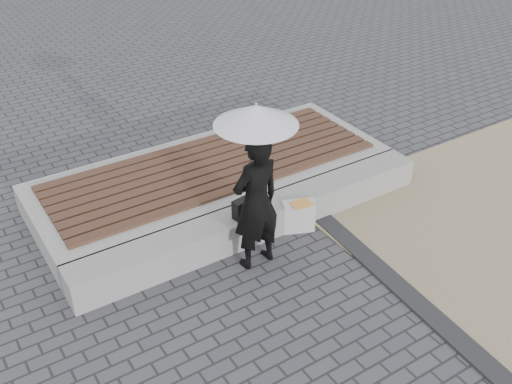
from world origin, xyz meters
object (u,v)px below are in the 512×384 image
seating_ledge (259,220)px  canvas_tote (298,216)px  parasol (256,115)px  handbag (246,207)px  woman (256,202)px

seating_ledge → canvas_tote: canvas_tote is taller
seating_ledge → parasol: bearing=-126.0°
handbag → seating_ledge: bearing=6.8°
woman → handbag: size_ratio=4.84×
canvas_tote → handbag: bearing=-170.2°
parasol → handbag: (0.11, 0.41, -1.42)m
seating_ledge → woman: 0.89m
woman → handbag: woman is taller
seating_ledge → parasol: (-0.35, -0.48, 1.75)m
seating_ledge → canvas_tote: bearing=-26.5°
handbag → canvas_tote: (0.69, -0.16, -0.31)m
canvas_tote → seating_ledge: bearing=176.3°
seating_ledge → canvas_tote: 0.51m
woman → canvas_tote: 1.06m
seating_ledge → woman: woman is taller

